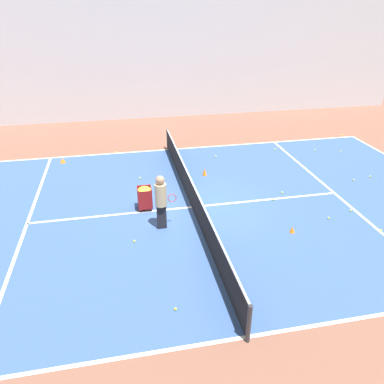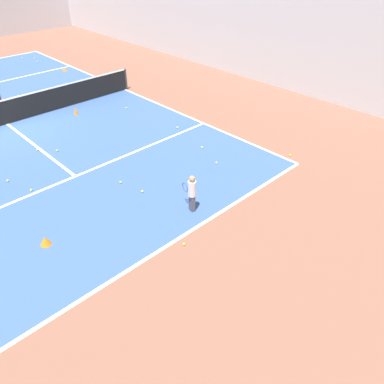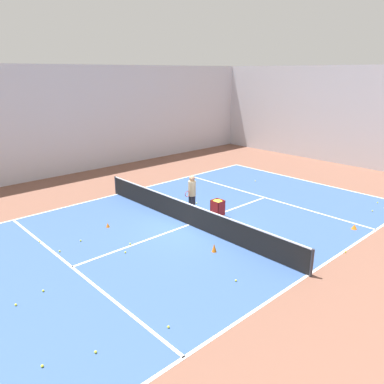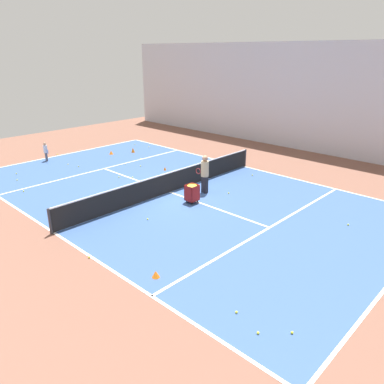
{
  "view_description": "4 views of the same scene",
  "coord_description": "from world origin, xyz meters",
  "px_view_note": "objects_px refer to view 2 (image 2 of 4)",
  "views": [
    {
      "loc": [
        -11.39,
        2.31,
        6.54
      ],
      "look_at": [
        0.0,
        0.0,
        0.61
      ],
      "focal_mm": 35.0,
      "sensor_mm": 36.0,
      "label": 1
    },
    {
      "loc": [
        -4.34,
        -15.58,
        6.54
      ],
      "look_at": [
        1.5,
        -9.47,
        0.64
      ],
      "focal_mm": 35.0,
      "sensor_mm": 36.0,
      "label": 2
    },
    {
      "loc": [
        11.39,
        -10.38,
        6.54
      ],
      "look_at": [
        -1.11,
        1.22,
        1.01
      ],
      "focal_mm": 35.0,
      "sensor_mm": 36.0,
      "label": 3
    },
    {
      "loc": [
        11.39,
        12.32,
        6.34
      ],
      "look_at": [
        0.2,
        1.64,
        0.49
      ],
      "focal_mm": 35.0,
      "sensor_mm": 36.0,
      "label": 4
    }
  ],
  "objects_px": {
    "training_cone_0": "(64,69)",
    "training_cone_1": "(45,241)",
    "player_near_baseline": "(192,191)",
    "tennis_net": "(4,112)"
  },
  "relations": [
    {
      "from": "training_cone_0",
      "to": "training_cone_1",
      "type": "relative_size",
      "value": 0.88
    },
    {
      "from": "tennis_net",
      "to": "training_cone_0",
      "type": "distance_m",
      "value": 7.2
    },
    {
      "from": "player_near_baseline",
      "to": "training_cone_1",
      "type": "relative_size",
      "value": 4.19
    },
    {
      "from": "player_near_baseline",
      "to": "training_cone_1",
      "type": "height_order",
      "value": "player_near_baseline"
    },
    {
      "from": "training_cone_0",
      "to": "training_cone_1",
      "type": "height_order",
      "value": "training_cone_1"
    },
    {
      "from": "training_cone_0",
      "to": "tennis_net",
      "type": "bearing_deg",
      "value": -136.6
    },
    {
      "from": "tennis_net",
      "to": "training_cone_1",
      "type": "distance_m",
      "value": 8.23
    },
    {
      "from": "tennis_net",
      "to": "training_cone_0",
      "type": "bearing_deg",
      "value": 43.4
    },
    {
      "from": "training_cone_0",
      "to": "training_cone_1",
      "type": "xyz_separation_m",
      "value": [
        -7.38,
        -12.87,
        0.01
      ]
    },
    {
      "from": "player_near_baseline",
      "to": "training_cone_1",
      "type": "bearing_deg",
      "value": 80.3
    }
  ]
}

